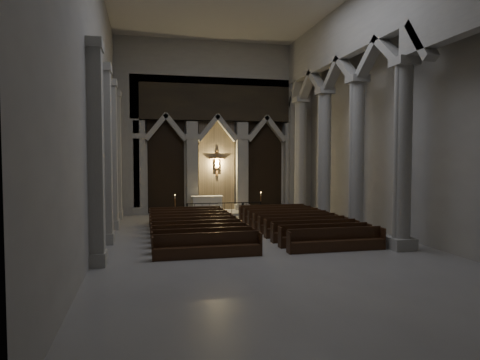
{
  "coord_description": "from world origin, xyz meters",
  "views": [
    {
      "loc": [
        -5.07,
        -18.5,
        3.88
      ],
      "look_at": [
        -0.25,
        3.0,
        2.73
      ],
      "focal_mm": 32.0,
      "sensor_mm": 36.0,
      "label": 1
    }
  ],
  "objects_px": {
    "candle_stand_left": "(175,211)",
    "worshipper": "(243,211)",
    "altar": "(207,204)",
    "candle_stand_right": "(261,208)",
    "pews": "(248,228)",
    "altar_rail": "(224,207)"
  },
  "relations": [
    {
      "from": "pews",
      "to": "altar_rail",
      "type": "bearing_deg",
      "value": 90.0
    },
    {
      "from": "worshipper",
      "to": "pews",
      "type": "bearing_deg",
      "value": -121.33
    },
    {
      "from": "pews",
      "to": "worshipper",
      "type": "distance_m",
      "value": 5.2
    },
    {
      "from": "candle_stand_left",
      "to": "worshipper",
      "type": "relative_size",
      "value": 1.38
    },
    {
      "from": "altar",
      "to": "candle_stand_right",
      "type": "relative_size",
      "value": 1.43
    },
    {
      "from": "candle_stand_right",
      "to": "worshipper",
      "type": "height_order",
      "value": "candle_stand_right"
    },
    {
      "from": "candle_stand_left",
      "to": "altar_rail",
      "type": "bearing_deg",
      "value": -15.36
    },
    {
      "from": "altar_rail",
      "to": "candle_stand_left",
      "type": "height_order",
      "value": "candle_stand_left"
    },
    {
      "from": "altar",
      "to": "pews",
      "type": "height_order",
      "value": "altar"
    },
    {
      "from": "candle_stand_left",
      "to": "candle_stand_right",
      "type": "distance_m",
      "value": 5.86
    },
    {
      "from": "candle_stand_right",
      "to": "altar_rail",
      "type": "bearing_deg",
      "value": -161.04
    },
    {
      "from": "altar",
      "to": "altar_rail",
      "type": "relative_size",
      "value": 0.44
    },
    {
      "from": "altar",
      "to": "pews",
      "type": "xyz_separation_m",
      "value": [
        0.9,
        -8.24,
        -0.39
      ]
    },
    {
      "from": "worshipper",
      "to": "altar_rail",
      "type": "bearing_deg",
      "value": 104.17
    },
    {
      "from": "candle_stand_right",
      "to": "pews",
      "type": "distance_m",
      "value": 7.89
    },
    {
      "from": "candle_stand_left",
      "to": "worshipper",
      "type": "xyz_separation_m",
      "value": [
        4.08,
        -2.22,
        0.13
      ]
    },
    {
      "from": "worshipper",
      "to": "altar",
      "type": "bearing_deg",
      "value": 99.67
    },
    {
      "from": "candle_stand_right",
      "to": "worshipper",
      "type": "xyz_separation_m",
      "value": [
        -1.78,
        -2.29,
        0.11
      ]
    },
    {
      "from": "altar",
      "to": "candle_stand_right",
      "type": "xyz_separation_m",
      "value": [
        3.62,
        -0.84,
        -0.29
      ]
    },
    {
      "from": "altar",
      "to": "candle_stand_right",
      "type": "height_order",
      "value": "candle_stand_right"
    },
    {
      "from": "altar",
      "to": "candle_stand_right",
      "type": "distance_m",
      "value": 3.73
    },
    {
      "from": "altar_rail",
      "to": "pews",
      "type": "distance_m",
      "value": 6.47
    }
  ]
}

